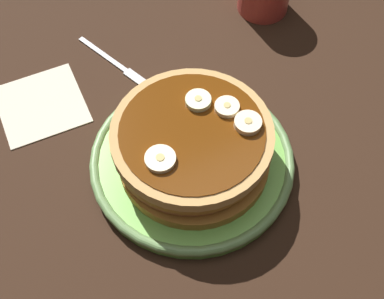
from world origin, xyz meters
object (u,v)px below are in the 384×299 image
(banana_slice_1, at_px, (227,107))
(napkin, at_px, (41,104))
(banana_slice_0, at_px, (160,159))
(pancake_stack, at_px, (191,144))
(banana_slice_3, at_px, (248,123))
(plate, at_px, (192,161))
(banana_slice_2, at_px, (198,101))
(fork, at_px, (115,63))

(banana_slice_1, bearing_deg, napkin, 48.11)
(banana_slice_0, distance_m, banana_slice_1, 0.10)
(pancake_stack, xyz_separation_m, banana_slice_3, (-0.02, -0.06, 0.03))
(plate, bearing_deg, banana_slice_0, 111.54)
(plate, bearing_deg, banana_slice_2, -37.26)
(banana_slice_0, distance_m, banana_slice_3, 0.11)
(banana_slice_0, bearing_deg, napkin, 24.27)
(pancake_stack, relative_size, banana_slice_0, 5.63)
(plate, relative_size, fork, 2.01)
(pancake_stack, distance_m, banana_slice_1, 0.06)
(banana_slice_0, height_order, banana_slice_3, banana_slice_3)
(banana_slice_1, xyz_separation_m, banana_slice_3, (-0.03, -0.01, 0.00))
(pancake_stack, bearing_deg, napkin, 37.78)
(banana_slice_1, bearing_deg, banana_slice_3, -162.44)
(banana_slice_0, distance_m, banana_slice_2, 0.09)
(fork, bearing_deg, banana_slice_2, -164.99)
(banana_slice_0, bearing_deg, plate, -68.46)
(banana_slice_3, height_order, fork, banana_slice_3)
(plate, distance_m, banana_slice_0, 0.09)
(banana_slice_0, xyz_separation_m, banana_slice_3, (-0.00, -0.11, 0.00))
(plate, bearing_deg, banana_slice_1, -79.26)
(banana_slice_3, bearing_deg, banana_slice_0, 88.74)
(napkin, bearing_deg, pancake_stack, -142.22)
(banana_slice_0, height_order, banana_slice_2, banana_slice_2)
(plate, distance_m, fork, 0.20)
(banana_slice_2, distance_m, napkin, 0.23)
(pancake_stack, relative_size, napkin, 1.76)
(banana_slice_0, relative_size, napkin, 0.31)
(banana_slice_0, bearing_deg, pancake_stack, -66.94)
(pancake_stack, distance_m, banana_slice_2, 0.05)
(banana_slice_2, distance_m, banana_slice_3, 0.06)
(plate, xyz_separation_m, pancake_stack, (0.00, 0.00, 0.04))
(plate, distance_m, napkin, 0.22)
(banana_slice_3, relative_size, fork, 0.25)
(pancake_stack, xyz_separation_m, napkin, (0.18, 0.14, -0.05))
(banana_slice_0, height_order, banana_slice_1, same)
(napkin, relative_size, fork, 0.88)
(pancake_stack, bearing_deg, plate, -159.15)
(pancake_stack, bearing_deg, banana_slice_3, -110.62)
(banana_slice_2, height_order, fork, banana_slice_2)
(plate, distance_m, pancake_stack, 0.04)
(banana_slice_2, bearing_deg, pancake_stack, 141.08)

